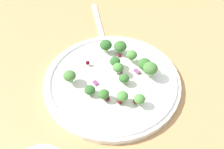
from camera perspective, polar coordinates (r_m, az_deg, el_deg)
ground_plane at (r=56.46cm, az=-0.13°, el=-0.32°), size 180.00×180.00×2.00cm
plate at (r=53.09cm, az=0.00°, el=-1.34°), size 27.60×27.60×1.70cm
dressing_pool at (r=52.76cm, az=0.00°, el=-1.03°), size 16.01×16.01×0.20cm
broccoli_floret_0 at (r=49.50cm, az=-4.84°, el=-3.41°), size 2.09×2.09×2.12cm
broccoli_floret_1 at (r=54.87cm, az=4.31°, el=4.24°), size 2.31×2.31×2.34cm
broccoli_floret_2 at (r=52.16cm, az=1.35°, el=1.50°), size 2.20×2.20×2.23cm
broccoli_floret_3 at (r=53.52cm, az=7.10°, el=2.23°), size 2.83×2.83×2.86cm
broccoli_floret_4 at (r=56.94cm, az=1.82°, el=6.07°), size 2.82×2.82×2.85cm
broccoli_floret_5 at (r=53.73cm, az=0.62°, el=2.99°), size 2.20×2.20×2.23cm
broccoli_floret_6 at (r=47.72cm, az=2.17°, el=-4.79°), size 2.14×2.14×2.16cm
broccoli_floret_7 at (r=47.74cm, az=6.01°, el=-5.35°), size 2.08×2.08×2.11cm
broccoli_floret_8 at (r=57.19cm, az=-1.24°, el=6.39°), size 2.66×2.66×2.70cm
broccoli_floret_9 at (r=51.26cm, az=-9.20°, el=-0.33°), size 2.52×2.52×2.55cm
broccoli_floret_10 at (r=50.89cm, az=2.62°, el=-0.87°), size 2.07×2.07×2.09cm
broccoli_floret_11 at (r=52.07cm, az=8.34°, el=1.29°), size 2.94×2.94×2.98cm
broccoli_floret_12 at (r=48.32cm, az=-1.80°, el=-4.34°), size 2.08×2.08×2.11cm
cranberry_0 at (r=48.57cm, az=-0.98°, el=-5.33°), size 0.89×0.89×0.89cm
cranberry_1 at (r=54.96cm, az=-5.33°, el=2.56°), size 0.89×0.89×0.89cm
cranberry_2 at (r=48.73cm, az=5.19°, el=-5.76°), size 0.98×0.98×0.98cm
cranberry_3 at (r=48.39cm, az=1.73°, el=-5.93°), size 0.96×0.96×0.96cm
cranberry_4 at (r=57.11cm, az=1.61°, el=4.15°), size 0.83×0.83×0.83cm
onion_bit_0 at (r=51.84cm, az=-3.59°, el=-1.84°), size 1.21×1.41×0.30cm
onion_bit_1 at (r=53.82cm, az=1.68°, el=0.57°), size 1.43×1.52×0.55cm
onion_bit_2 at (r=53.88cm, az=5.43°, el=0.72°), size 1.30×1.55×0.32cm
fork at (r=67.39cm, az=-2.74°, el=10.39°), size 2.65×18.66×0.50cm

